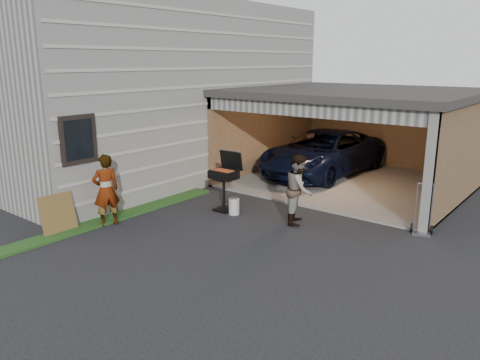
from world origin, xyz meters
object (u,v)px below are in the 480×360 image
object	(u,v)px
minivan	(323,154)
bbq_grill	(225,176)
plywood_panel	(58,214)
propane_tank	(234,207)
hand_truck	(422,224)
woman	(106,190)
man	(299,189)

from	to	relation	value
minivan	bbq_grill	bearing A→B (deg)	-89.84
minivan	plywood_panel	size ratio (longest dim) A/B	5.73
propane_tank	plywood_panel	distance (m)	4.08
minivan	propane_tank	bearing A→B (deg)	-85.34
minivan	hand_truck	bearing A→B (deg)	-36.71
propane_tank	plywood_panel	bearing A→B (deg)	-122.55
propane_tank	minivan	bearing A→B (deg)	93.30
minivan	hand_truck	xyz separation A→B (m)	(4.37, -3.43, -0.49)
woman	bbq_grill	world-z (taller)	woman
minivan	woman	bearing A→B (deg)	-100.16
woman	man	xyz separation A→B (m)	(3.37, 2.90, -0.02)
man	hand_truck	world-z (taller)	man
woman	man	bearing A→B (deg)	149.60
hand_truck	propane_tank	bearing A→B (deg)	-177.41
minivan	plywood_panel	world-z (taller)	minivan
propane_tank	plywood_panel	world-z (taller)	plywood_panel
bbq_grill	hand_truck	size ratio (longest dim) A/B	1.30
propane_tank	plywood_panel	size ratio (longest dim) A/B	0.44
woman	propane_tank	world-z (taller)	woman
woman	plywood_panel	bearing A→B (deg)	-2.57
bbq_grill	plywood_panel	world-z (taller)	bbq_grill
hand_truck	bbq_grill	bearing A→B (deg)	179.67
man	plywood_panel	bearing A→B (deg)	112.06
minivan	man	xyz separation A→B (m)	(1.86, -4.50, 0.10)
woman	plywood_panel	world-z (taller)	woman
man	bbq_grill	size ratio (longest dim) A/B	1.09
minivan	propane_tank	distance (m)	5.01
man	propane_tank	distance (m)	1.76
minivan	bbq_grill	size ratio (longest dim) A/B	3.44
minivan	man	distance (m)	4.87
minivan	propane_tank	world-z (taller)	minivan
bbq_grill	hand_truck	bearing A→B (deg)	17.79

